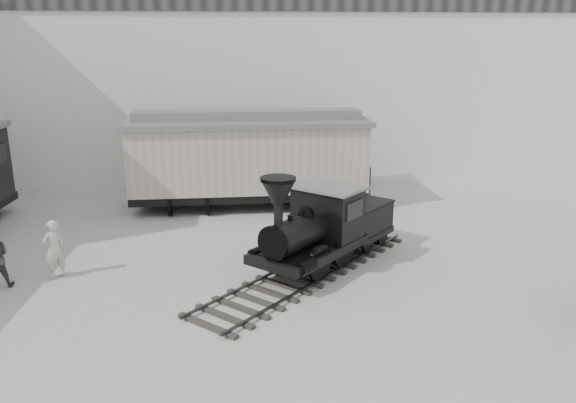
{
  "coord_description": "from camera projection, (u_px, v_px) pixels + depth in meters",
  "views": [
    {
      "loc": [
        -0.27,
        -12.16,
        6.57
      ],
      "look_at": [
        0.95,
        4.17,
        2.0
      ],
      "focal_mm": 35.0,
      "sensor_mm": 36.0,
      "label": 1
    }
  ],
  "objects": [
    {
      "name": "ground",
      "position": [
        262.0,
        329.0,
        13.46
      ],
      "size": [
        90.0,
        90.0,
        0.0
      ],
      "primitive_type": "plane",
      "color": "#9E9E9B"
    },
    {
      "name": "north_wall",
      "position": [
        251.0,
        68.0,
        26.36
      ],
      "size": [
        34.0,
        2.51,
        11.0
      ],
      "color": "silver",
      "rests_on": "ground"
    },
    {
      "name": "locomotive",
      "position": [
        322.0,
        231.0,
        16.95
      ],
      "size": [
        7.32,
        7.87,
        3.12
      ],
      "rotation": [
        0.0,
        0.0,
        -0.73
      ],
      "color": "black",
      "rests_on": "ground"
    },
    {
      "name": "boxcar",
      "position": [
        249.0,
        157.0,
        23.14
      ],
      "size": [
        9.97,
        3.41,
        4.04
      ],
      "rotation": [
        0.0,
        0.0,
        0.03
      ],
      "color": "black",
      "rests_on": "ground"
    },
    {
      "name": "visitor_a",
      "position": [
        54.0,
        249.0,
        16.22
      ],
      "size": [
        0.76,
        0.74,
        1.76
      ],
      "primitive_type": "imported",
      "rotation": [
        0.0,
        0.0,
        3.87
      ],
      "color": "beige",
      "rests_on": "ground"
    }
  ]
}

